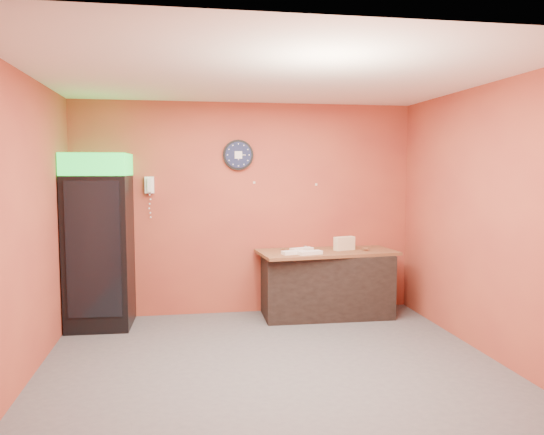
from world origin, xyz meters
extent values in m
plane|color=#47474C|center=(0.00, 0.00, 0.00)|extent=(4.50, 4.50, 0.00)
cube|color=#AC4B30|center=(0.00, 2.00, 1.40)|extent=(4.50, 0.02, 2.80)
cube|color=#AC4B30|center=(-2.25, 0.00, 1.40)|extent=(0.02, 4.00, 2.80)
cube|color=#AC4B30|center=(2.25, 0.00, 1.40)|extent=(0.02, 4.00, 2.80)
cube|color=white|center=(0.00, 0.00, 2.80)|extent=(4.50, 4.00, 0.02)
cube|color=black|center=(-1.85, 1.65, 0.93)|extent=(0.77, 0.77, 1.85)
cube|color=green|center=(-1.85, 1.65, 1.98)|extent=(0.77, 0.77, 0.26)
cube|color=black|center=(-1.84, 1.27, 1.00)|extent=(0.61, 0.04, 1.59)
cube|color=black|center=(1.00, 1.63, 0.41)|extent=(1.67, 0.77, 0.83)
cylinder|color=black|center=(-0.11, 1.98, 2.11)|extent=(0.40, 0.05, 0.40)
cylinder|color=#0F1433|center=(-0.11, 1.95, 2.11)|extent=(0.34, 0.01, 0.34)
cube|color=white|center=(-0.11, 1.94, 2.11)|extent=(0.10, 0.00, 0.10)
cube|color=white|center=(-1.26, 1.96, 1.73)|extent=(0.12, 0.07, 0.21)
cube|color=white|center=(-1.26, 1.91, 1.73)|extent=(0.05, 0.04, 0.17)
cube|color=brown|center=(1.00, 1.63, 0.85)|extent=(1.84, 0.98, 0.04)
cube|color=beige|center=(1.25, 1.64, 0.90)|extent=(0.30, 0.17, 0.06)
cube|color=beige|center=(1.25, 1.64, 0.95)|extent=(0.30, 0.17, 0.06)
cube|color=beige|center=(1.25, 1.64, 1.01)|extent=(0.30, 0.17, 0.06)
cube|color=white|center=(0.52, 1.43, 0.89)|extent=(0.32, 0.19, 0.04)
cube|color=white|center=(0.72, 1.37, 0.89)|extent=(0.33, 0.20, 0.04)
cube|color=white|center=(0.67, 1.64, 0.89)|extent=(0.33, 0.22, 0.04)
cylinder|color=silver|center=(0.75, 1.77, 0.89)|extent=(0.05, 0.05, 0.05)
camera|label=1|loc=(-0.84, -5.01, 1.92)|focal=35.00mm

